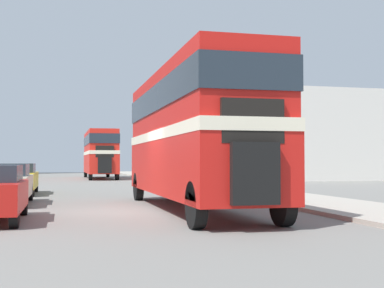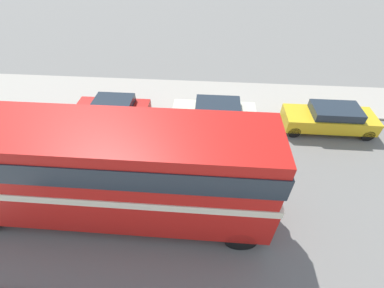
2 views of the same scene
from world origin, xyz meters
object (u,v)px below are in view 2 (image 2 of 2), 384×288
car_parked_near (113,110)px  car_parked_mid (215,113)px  double_decker_bus (106,169)px  car_parked_far (330,118)px

car_parked_near → car_parked_mid: (-0.13, 5.53, 0.01)m
double_decker_bus → car_parked_far: bearing=121.6°
car_parked_mid → car_parked_far: car_parked_mid is taller
double_decker_bus → car_parked_near: double_decker_bus is taller
double_decker_bus → car_parked_mid: 7.11m
car_parked_mid → car_parked_far: size_ratio=0.97×
double_decker_bus → car_parked_far: 11.41m
car_parked_far → car_parked_near: bearing=-89.2°
car_parked_far → double_decker_bus: bearing=-58.4°
car_parked_near → double_decker_bus: bearing=18.7°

